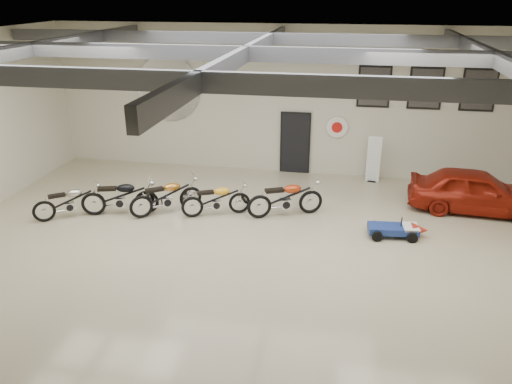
% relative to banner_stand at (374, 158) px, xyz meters
% --- Properties ---
extents(floor, '(16.00, 12.00, 0.01)m').
position_rel_banner_stand_xyz_m(floor, '(-3.18, -5.50, -0.83)').
color(floor, tan).
rests_on(floor, ground).
extents(ceiling, '(16.00, 12.00, 0.01)m').
position_rel_banner_stand_xyz_m(ceiling, '(-3.18, -5.50, 4.17)').
color(ceiling, slate).
rests_on(ceiling, back_wall).
extents(back_wall, '(16.00, 0.02, 5.00)m').
position_rel_banner_stand_xyz_m(back_wall, '(-3.18, 0.50, 1.67)').
color(back_wall, beige).
rests_on(back_wall, floor).
extents(ceiling_beams, '(15.80, 11.80, 0.32)m').
position_rel_banner_stand_xyz_m(ceiling_beams, '(-3.18, -5.50, 3.92)').
color(ceiling_beams, '#53545B').
rests_on(ceiling_beams, ceiling).
extents(door, '(0.92, 0.08, 2.10)m').
position_rel_banner_stand_xyz_m(door, '(-2.68, 0.45, 0.22)').
color(door, black).
rests_on(door, back_wall).
extents(logo_plaque, '(2.30, 0.06, 1.16)m').
position_rel_banner_stand_xyz_m(logo_plaque, '(-7.18, 0.45, 1.97)').
color(logo_plaque, silver).
rests_on(logo_plaque, back_wall).
extents(poster_left, '(1.05, 0.08, 1.35)m').
position_rel_banner_stand_xyz_m(poster_left, '(-0.18, 0.46, 2.27)').
color(poster_left, black).
rests_on(poster_left, back_wall).
extents(poster_mid, '(1.05, 0.08, 1.35)m').
position_rel_banner_stand_xyz_m(poster_mid, '(1.42, 0.46, 2.27)').
color(poster_mid, black).
rests_on(poster_mid, back_wall).
extents(poster_right, '(1.05, 0.08, 1.35)m').
position_rel_banner_stand_xyz_m(poster_right, '(3.02, 0.46, 2.27)').
color(poster_right, black).
rests_on(poster_right, back_wall).
extents(oil_sign, '(0.72, 0.10, 0.72)m').
position_rel_banner_stand_xyz_m(oil_sign, '(-1.28, 0.45, 0.87)').
color(oil_sign, white).
rests_on(oil_sign, back_wall).
extents(banner_stand, '(0.48, 0.25, 1.67)m').
position_rel_banner_stand_xyz_m(banner_stand, '(0.00, 0.00, 0.00)').
color(banner_stand, white).
rests_on(banner_stand, floor).
extents(motorcycle_silver, '(1.89, 1.61, 0.99)m').
position_rel_banner_stand_xyz_m(motorcycle_silver, '(-8.51, -4.47, -0.34)').
color(motorcycle_silver, silver).
rests_on(motorcycle_silver, floor).
extents(motorcycle_black, '(2.24, 1.23, 1.11)m').
position_rel_banner_stand_xyz_m(motorcycle_black, '(-7.18, -4.01, -0.28)').
color(motorcycle_black, silver).
rests_on(motorcycle_black, floor).
extents(motorcycle_gold, '(2.06, 1.78, 1.09)m').
position_rel_banner_stand_xyz_m(motorcycle_gold, '(-5.91, -3.70, -0.29)').
color(motorcycle_gold, silver).
rests_on(motorcycle_gold, floor).
extents(motorcycle_yellow, '(2.01, 1.31, 1.01)m').
position_rel_banner_stand_xyz_m(motorcycle_yellow, '(-4.47, -3.58, -0.33)').
color(motorcycle_yellow, silver).
rests_on(motorcycle_yellow, floor).
extents(motorcycle_red, '(2.25, 1.48, 1.13)m').
position_rel_banner_stand_xyz_m(motorcycle_red, '(-2.53, -3.25, -0.27)').
color(motorcycle_red, silver).
rests_on(motorcycle_red, floor).
extents(go_kart, '(1.63, 0.85, 0.57)m').
position_rel_banner_stand_xyz_m(go_kart, '(0.55, -4.02, -0.55)').
color(go_kart, navy).
rests_on(go_kart, floor).
extents(vintage_car, '(1.76, 3.81, 1.27)m').
position_rel_banner_stand_xyz_m(vintage_car, '(2.82, -1.92, -0.20)').
color(vintage_car, maroon).
rests_on(vintage_car, floor).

